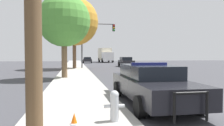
{
  "coord_description": "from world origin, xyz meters",
  "views": [
    {
      "loc": [
        -5.21,
        -7.43,
        1.8
      ],
      "look_at": [
        -0.84,
        17.74,
        0.82
      ],
      "focal_mm": 35.0,
      "sensor_mm": 36.0,
      "label": 1
    }
  ],
  "objects_px": {
    "car_background_distant": "(87,60)",
    "tree_sidewalk_near": "(64,21)",
    "fire_hydrant": "(114,105)",
    "tree_sidewalk_mid": "(74,22)",
    "box_truck": "(105,55)",
    "traffic_cone": "(74,126)",
    "police_car": "(151,83)",
    "traffic_light": "(95,36)",
    "car_background_oncoming": "(126,62)"
  },
  "relations": [
    {
      "from": "car_background_distant",
      "to": "car_background_oncoming",
      "type": "bearing_deg",
      "value": -69.16
    },
    {
      "from": "traffic_light",
      "to": "box_truck",
      "type": "relative_size",
      "value": 0.86
    },
    {
      "from": "car_background_oncoming",
      "to": "box_truck",
      "type": "distance_m",
      "value": 18.75
    },
    {
      "from": "fire_hydrant",
      "to": "car_background_distant",
      "type": "bearing_deg",
      "value": 87.49
    },
    {
      "from": "fire_hydrant",
      "to": "traffic_cone",
      "type": "xyz_separation_m",
      "value": [
        -1.0,
        -1.03,
        -0.15
      ]
    },
    {
      "from": "police_car",
      "to": "tree_sidewalk_near",
      "type": "xyz_separation_m",
      "value": [
        -3.48,
        8.69,
        3.51
      ]
    },
    {
      "from": "car_background_distant",
      "to": "traffic_cone",
      "type": "distance_m",
      "value": 43.41
    },
    {
      "from": "traffic_cone",
      "to": "police_car",
      "type": "bearing_deg",
      "value": 50.01
    },
    {
      "from": "police_car",
      "to": "fire_hydrant",
      "type": "distance_m",
      "value": 2.91
    },
    {
      "from": "box_truck",
      "to": "fire_hydrant",
      "type": "bearing_deg",
      "value": 78.28
    },
    {
      "from": "traffic_light",
      "to": "car_background_distant",
      "type": "bearing_deg",
      "value": 89.34
    },
    {
      "from": "car_background_distant",
      "to": "traffic_cone",
      "type": "height_order",
      "value": "car_background_distant"
    },
    {
      "from": "police_car",
      "to": "traffic_light",
      "type": "relative_size",
      "value": 0.94
    },
    {
      "from": "traffic_light",
      "to": "tree_sidewalk_near",
      "type": "bearing_deg",
      "value": -105.98
    },
    {
      "from": "car_background_distant",
      "to": "box_truck",
      "type": "bearing_deg",
      "value": 38.91
    },
    {
      "from": "fire_hydrant",
      "to": "traffic_light",
      "type": "bearing_deg",
      "value": 85.88
    },
    {
      "from": "police_car",
      "to": "car_background_distant",
      "type": "bearing_deg",
      "value": -90.06
    },
    {
      "from": "car_background_oncoming",
      "to": "tree_sidewalk_mid",
      "type": "bearing_deg",
      "value": 33.52
    },
    {
      "from": "car_background_oncoming",
      "to": "tree_sidewalk_mid",
      "type": "xyz_separation_m",
      "value": [
        -7.67,
        -4.76,
        5.08
      ]
    },
    {
      "from": "tree_sidewalk_near",
      "to": "traffic_cone",
      "type": "relative_size",
      "value": 11.53
    },
    {
      "from": "box_truck",
      "to": "traffic_light",
      "type": "bearing_deg",
      "value": 74.7
    },
    {
      "from": "car_background_oncoming",
      "to": "car_background_distant",
      "type": "height_order",
      "value": "car_background_oncoming"
    },
    {
      "from": "fire_hydrant",
      "to": "car_background_oncoming",
      "type": "distance_m",
      "value": 27.52
    },
    {
      "from": "box_truck",
      "to": "tree_sidewalk_mid",
      "type": "distance_m",
      "value": 24.88
    },
    {
      "from": "fire_hydrant",
      "to": "car_background_distant",
      "type": "height_order",
      "value": "car_background_distant"
    },
    {
      "from": "fire_hydrant",
      "to": "box_truck",
      "type": "height_order",
      "value": "box_truck"
    },
    {
      "from": "car_background_distant",
      "to": "tree_sidewalk_near",
      "type": "bearing_deg",
      "value": -92.95
    },
    {
      "from": "car_background_oncoming",
      "to": "traffic_cone",
      "type": "xyz_separation_m",
      "value": [
        -7.72,
        -27.72,
        -0.37
      ]
    },
    {
      "from": "box_truck",
      "to": "traffic_cone",
      "type": "xyz_separation_m",
      "value": [
        -7.23,
        -46.43,
        -1.39
      ]
    },
    {
      "from": "traffic_light",
      "to": "box_truck",
      "type": "distance_m",
      "value": 23.43
    },
    {
      "from": "police_car",
      "to": "traffic_light",
      "type": "distance_m",
      "value": 20.56
    },
    {
      "from": "fire_hydrant",
      "to": "car_background_distant",
      "type": "xyz_separation_m",
      "value": [
        1.85,
        42.29,
        0.15
      ]
    },
    {
      "from": "police_car",
      "to": "car_background_distant",
      "type": "xyz_separation_m",
      "value": [
        0.07,
        40.01,
        -0.06
      ]
    },
    {
      "from": "car_background_distant",
      "to": "traffic_cone",
      "type": "xyz_separation_m",
      "value": [
        -2.85,
        -43.32,
        -0.3
      ]
    },
    {
      "from": "traffic_light",
      "to": "tree_sidewalk_near",
      "type": "height_order",
      "value": "tree_sidewalk_near"
    },
    {
      "from": "tree_sidewalk_mid",
      "to": "traffic_cone",
      "type": "xyz_separation_m",
      "value": [
        -0.05,
        -22.96,
        -5.45
      ]
    },
    {
      "from": "car_background_distant",
      "to": "tree_sidewalk_near",
      "type": "height_order",
      "value": "tree_sidewalk_near"
    },
    {
      "from": "police_car",
      "to": "car_background_distant",
      "type": "height_order",
      "value": "police_car"
    },
    {
      "from": "tree_sidewalk_mid",
      "to": "police_car",
      "type": "bearing_deg",
      "value": -82.08
    },
    {
      "from": "fire_hydrant",
      "to": "tree_sidewalk_mid",
      "type": "height_order",
      "value": "tree_sidewalk_mid"
    },
    {
      "from": "traffic_light",
      "to": "car_background_oncoming",
      "type": "relative_size",
      "value": 1.38
    },
    {
      "from": "traffic_light",
      "to": "traffic_cone",
      "type": "bearing_deg",
      "value": -96.34
    },
    {
      "from": "tree_sidewalk_mid",
      "to": "fire_hydrant",
      "type": "bearing_deg",
      "value": -87.52
    },
    {
      "from": "fire_hydrant",
      "to": "tree_sidewalk_mid",
      "type": "xyz_separation_m",
      "value": [
        -0.95,
        21.93,
        5.3
      ]
    },
    {
      "from": "police_car",
      "to": "box_truck",
      "type": "distance_m",
      "value": 43.36
    },
    {
      "from": "tree_sidewalk_mid",
      "to": "tree_sidewalk_near",
      "type": "distance_m",
      "value": 11.09
    },
    {
      "from": "tree_sidewalk_mid",
      "to": "traffic_light",
      "type": "bearing_deg",
      "value": 13.68
    },
    {
      "from": "box_truck",
      "to": "traffic_cone",
      "type": "distance_m",
      "value": 47.01
    },
    {
      "from": "police_car",
      "to": "car_background_oncoming",
      "type": "distance_m",
      "value": 24.9
    },
    {
      "from": "fire_hydrant",
      "to": "traffic_cone",
      "type": "height_order",
      "value": "fire_hydrant"
    }
  ]
}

